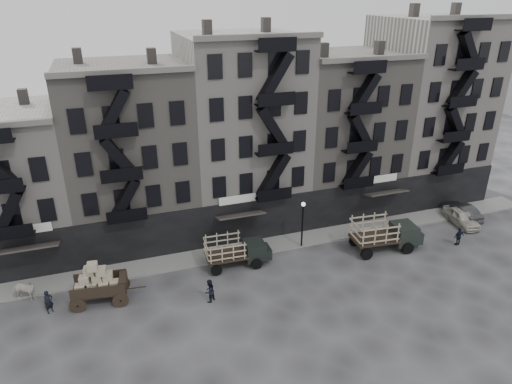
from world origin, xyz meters
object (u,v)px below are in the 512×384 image
object	(u,v)px
horse	(24,291)
wagon	(96,279)
pedestrian_west	(49,302)
policeman	(459,237)
car_far	(462,211)
pedestrian_mid	(209,291)
stake_truck_west	(236,249)
car_east	(461,217)
stake_truck_east	(385,232)

from	to	relation	value
horse	wagon	world-z (taller)	wagon
pedestrian_west	policeman	world-z (taller)	pedestrian_west
horse	pedestrian_west	xyz separation A→B (m)	(1.76, -1.93, 0.02)
pedestrian_west	car_far	bearing A→B (deg)	-30.25
pedestrian_mid	pedestrian_west	bearing A→B (deg)	-50.33
car_far	stake_truck_west	bearing A→B (deg)	5.54
stake_truck_west	pedestrian_mid	world-z (taller)	stake_truck_west
car_far	pedestrian_mid	xyz separation A→B (m)	(-26.23, -4.72, 0.16)
car_east	horse	bearing A→B (deg)	-174.72
horse	stake_truck_west	distance (m)	15.58
stake_truck_west	policeman	bearing A→B (deg)	-6.86
car_far	pedestrian_west	world-z (taller)	pedestrian_west
horse	car_east	xyz separation A→B (m)	(37.69, -0.62, -0.12)
pedestrian_mid	car_east	bearing A→B (deg)	150.69
horse	pedestrian_mid	distance (m)	13.16
horse	stake_truck_west	world-z (taller)	stake_truck_west
car_east	pedestrian_mid	xyz separation A→B (m)	(-25.26, -3.71, 0.16)
stake_truck_east	pedestrian_west	xyz separation A→B (m)	(-26.37, 0.29, -0.86)
car_far	stake_truck_east	bearing A→B (deg)	17.39
horse	stake_truck_east	bearing A→B (deg)	-70.09
pedestrian_west	policeman	size ratio (longest dim) A/B	1.05
horse	car_far	distance (m)	38.66
stake_truck_east	pedestrian_west	bearing A→B (deg)	-175.36
horse	stake_truck_east	xyz separation A→B (m)	(28.13, -2.23, 0.88)
car_east	pedestrian_mid	bearing A→B (deg)	-165.42
wagon	policeman	distance (m)	29.76
stake_truck_east	pedestrian_west	distance (m)	26.39
horse	car_far	xyz separation A→B (m)	(38.65, 0.39, -0.12)
wagon	car_far	xyz separation A→B (m)	(33.64, 2.17, -1.19)
wagon	pedestrian_mid	bearing A→B (deg)	-11.78
stake_truck_east	car_far	size ratio (longest dim) A/B	1.41
wagon	pedestrian_west	xyz separation A→B (m)	(-3.26, -0.15, -1.05)
policeman	pedestrian_west	bearing A→B (deg)	-3.54
policeman	car_far	bearing A→B (deg)	-134.53
horse	car_far	bearing A→B (deg)	-64.99
car_far	wagon	bearing A→B (deg)	7.13
car_east	stake_truck_west	bearing A→B (deg)	-174.21
horse	policeman	size ratio (longest dim) A/B	1.22
wagon	stake_truck_east	size ratio (longest dim) A/B	0.68
pedestrian_mid	policeman	xyz separation A→B (m)	(22.28, 0.63, -0.06)
policeman	stake_truck_east	bearing A→B (deg)	-13.10
stake_truck_west	pedestrian_west	size ratio (longest dim) A/B	3.06
wagon	policeman	world-z (taller)	wagon
pedestrian_mid	policeman	world-z (taller)	pedestrian_mid
wagon	car_far	world-z (taller)	wagon
horse	car_far	size ratio (longest dim) A/B	0.46
wagon	pedestrian_west	world-z (taller)	wagon
wagon	car_far	size ratio (longest dim) A/B	0.96
horse	pedestrian_west	size ratio (longest dim) A/B	1.16
wagon	stake_truck_west	xyz separation A→B (m)	(10.54, 1.32, -0.43)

